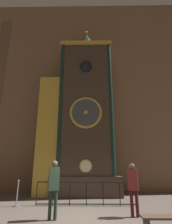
{
  "coord_description": "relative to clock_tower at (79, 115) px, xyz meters",
  "views": [
    {
      "loc": [
        0.31,
        -6.3,
        1.76
      ],
      "look_at": [
        0.14,
        4.31,
        4.86
      ],
      "focal_mm": 28.0,
      "sensor_mm": 36.0,
      "label": 1
    }
  ],
  "objects": [
    {
      "name": "ground_plane",
      "position": [
        0.27,
        -4.29,
        -4.65
      ],
      "size": [
        28.0,
        28.0,
        0.0
      ],
      "primitive_type": "plane",
      "color": "brown"
    },
    {
      "name": "cathedral_back_wall",
      "position": [
        0.18,
        1.57,
        2.79
      ],
      "size": [
        24.0,
        0.32,
        14.91
      ],
      "color": "#846047",
      "rests_on": "ground_plane"
    },
    {
      "name": "clock_tower",
      "position": [
        0.0,
        0.0,
        0.0
      ],
      "size": [
        4.85,
        1.83,
        11.02
      ],
      "color": "#423328",
      "rests_on": "ground_plane"
    },
    {
      "name": "railing_fence",
      "position": [
        0.46,
        -2.29,
        -4.11
      ],
      "size": [
        4.39,
        0.05,
        0.97
      ],
      "color": "black",
      "rests_on": "ground_plane"
    },
    {
      "name": "visitor_near",
      "position": [
        -0.61,
        -4.29,
        -3.54
      ],
      "size": [
        0.39,
        0.31,
        1.84
      ],
      "rotation": [
        0.0,
        0.0,
        0.31
      ],
      "color": "#213427",
      "rests_on": "ground_plane"
    },
    {
      "name": "visitor_far",
      "position": [
        2.14,
        -3.92,
        -3.6
      ],
      "size": [
        0.39,
        0.31,
        1.74
      ],
      "rotation": [
        0.0,
        0.0,
        -0.31
      ],
      "color": "#461518",
      "rests_on": "ground_plane"
    },
    {
      "name": "stanchion_post",
      "position": [
        -2.5,
        -2.47,
        -4.31
      ],
      "size": [
        0.28,
        0.28,
        1.06
      ],
      "color": "gray",
      "rests_on": "ground_plane"
    },
    {
      "name": "visitor_bench",
      "position": [
        2.54,
        -5.47,
        -4.34
      ],
      "size": [
        1.23,
        0.4,
        0.44
      ],
      "color": "brown",
      "rests_on": "ground_plane"
    }
  ]
}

